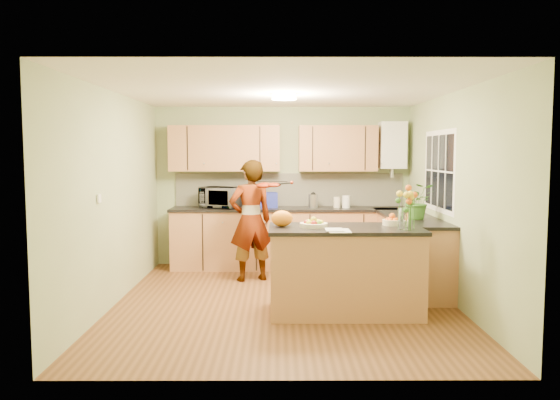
{
  "coord_description": "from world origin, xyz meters",
  "views": [
    {
      "loc": [
        -0.07,
        -6.4,
        1.79
      ],
      "look_at": [
        -0.05,
        0.5,
        1.19
      ],
      "focal_mm": 35.0,
      "sensor_mm": 36.0,
      "label": 1
    }
  ],
  "objects": [
    {
      "name": "ceiling",
      "position": [
        0.0,
        0.0,
        2.5
      ],
      "size": [
        4.0,
        4.5,
        0.02
      ],
      "primitive_type": "cube",
      "color": "white",
      "rests_on": "wall_back"
    },
    {
      "name": "microwave",
      "position": [
        -0.96,
        1.98,
        1.1
      ],
      "size": [
        0.68,
        0.57,
        0.32
      ],
      "primitive_type": "imported",
      "rotation": [
        0.0,
        0.0,
        -0.39
      ],
      "color": "white",
      "rests_on": "back_counter"
    },
    {
      "name": "jar_cream",
      "position": [
        0.84,
        1.99,
        1.02
      ],
      "size": [
        0.12,
        0.12,
        0.16
      ],
      "primitive_type": "cylinder",
      "rotation": [
        0.0,
        0.0,
        0.12
      ],
      "color": "#F1E1C1",
      "rests_on": "back_counter"
    },
    {
      "name": "wall_front",
      "position": [
        0.0,
        -2.25,
        1.25
      ],
      "size": [
        4.0,
        0.02,
        2.5
      ],
      "primitive_type": "cube",
      "color": "#90A173",
      "rests_on": "floor"
    },
    {
      "name": "right_counter",
      "position": [
        1.7,
        0.85,
        0.47
      ],
      "size": [
        0.62,
        2.24,
        0.94
      ],
      "color": "#A86D43",
      "rests_on": "floor"
    },
    {
      "name": "light_switch",
      "position": [
        -1.99,
        -0.6,
        1.3
      ],
      "size": [
        0.02,
        0.09,
        0.09
      ],
      "primitive_type": "cube",
      "color": "white",
      "rests_on": "wall_left"
    },
    {
      "name": "violinist",
      "position": [
        -0.46,
        1.13,
        0.84
      ],
      "size": [
        0.72,
        0.6,
        1.69
      ],
      "primitive_type": "imported",
      "rotation": [
        0.0,
        0.0,
        3.51
      ],
      "color": "tan",
      "rests_on": "floor"
    },
    {
      "name": "jar_white",
      "position": [
        0.97,
        1.92,
        1.03
      ],
      "size": [
        0.16,
        0.16,
        0.19
      ],
      "primitive_type": "cylinder",
      "rotation": [
        0.0,
        0.0,
        -0.42
      ],
      "color": "white",
      "rests_on": "back_counter"
    },
    {
      "name": "window_right",
      "position": [
        1.99,
        0.6,
        1.55
      ],
      "size": [
        0.01,
        1.3,
        1.05
      ],
      "color": "white",
      "rests_on": "wall_right"
    },
    {
      "name": "ceiling_lamp",
      "position": [
        0.0,
        0.3,
        2.46
      ],
      "size": [
        0.3,
        0.3,
        0.07
      ],
      "color": "#FFEABF",
      "rests_on": "ceiling"
    },
    {
      "name": "floor",
      "position": [
        0.0,
        0.0,
        0.0
      ],
      "size": [
        4.5,
        4.5,
        0.0
      ],
      "primitive_type": "plane",
      "color": "#583519",
      "rests_on": "ground"
    },
    {
      "name": "wall_right",
      "position": [
        2.0,
        0.0,
        1.25
      ],
      "size": [
        0.02,
        4.5,
        2.5
      ],
      "primitive_type": "cube",
      "color": "#90A173",
      "rests_on": "floor"
    },
    {
      "name": "orange_bowl",
      "position": [
        1.22,
        -0.27,
        1.02
      ],
      "size": [
        0.22,
        0.22,
        0.13
      ],
      "color": "#F1E1C1",
      "rests_on": "peninsula_island"
    },
    {
      "name": "blue_box",
      "position": [
        -0.24,
        1.98,
        1.06
      ],
      "size": [
        0.33,
        0.26,
        0.24
      ],
      "primitive_type": "cube",
      "rotation": [
        0.0,
        0.0,
        0.18
      ],
      "color": "#212997",
      "rests_on": "back_counter"
    },
    {
      "name": "flower_vase",
      "position": [
        1.27,
        -0.6,
        1.31
      ],
      "size": [
        0.28,
        0.28,
        0.51
      ],
      "rotation": [
        0.0,
        0.0,
        0.32
      ],
      "color": "silver",
      "rests_on": "peninsula_island"
    },
    {
      "name": "upper_cabinets",
      "position": [
        -0.18,
        2.08,
        1.85
      ],
      "size": [
        3.2,
        0.34,
        0.7
      ],
      "color": "#A86D43",
      "rests_on": "wall_back"
    },
    {
      "name": "splashback",
      "position": [
        0.1,
        2.23,
        1.2
      ],
      "size": [
        3.6,
        0.02,
        0.52
      ],
      "primitive_type": "cube",
      "color": "beige",
      "rests_on": "back_counter"
    },
    {
      "name": "fruit_dish",
      "position": [
        0.32,
        -0.42,
        1.01
      ],
      "size": [
        0.31,
        0.31,
        0.11
      ],
      "color": "#F1E1C1",
      "rests_on": "peninsula_island"
    },
    {
      "name": "wall_back",
      "position": [
        0.0,
        2.25,
        1.25
      ],
      "size": [
        4.0,
        0.02,
        2.5
      ],
      "primitive_type": "cube",
      "color": "#90A173",
      "rests_on": "floor"
    },
    {
      "name": "boiler",
      "position": [
        1.7,
        2.09,
        1.9
      ],
      "size": [
        0.4,
        0.3,
        0.86
      ],
      "color": "white",
      "rests_on": "wall_back"
    },
    {
      "name": "kettle",
      "position": [
        0.47,
        1.95,
        1.05
      ],
      "size": [
        0.15,
        0.15,
        0.28
      ],
      "rotation": [
        0.0,
        0.0,
        0.18
      ],
      "color": "#B4B5B9",
      "rests_on": "back_counter"
    },
    {
      "name": "potted_plant",
      "position": [
        1.7,
        0.49,
        1.17
      ],
      "size": [
        0.46,
        0.41,
        0.46
      ],
      "primitive_type": "imported",
      "rotation": [
        0.0,
        0.0,
        -0.14
      ],
      "color": "#3B7426",
      "rests_on": "right_counter"
    },
    {
      "name": "violin",
      "position": [
        -0.26,
        0.91,
        1.35
      ],
      "size": [
        0.64,
        0.55,
        0.16
      ],
      "primitive_type": null,
      "rotation": [
        0.17,
        0.0,
        -0.61
      ],
      "color": "#570E05",
      "rests_on": "violinist"
    },
    {
      "name": "peninsula_island",
      "position": [
        0.67,
        -0.42,
        0.48
      ],
      "size": [
        1.69,
        0.86,
        0.97
      ],
      "color": "#A86D43",
      "rests_on": "floor"
    },
    {
      "name": "back_counter",
      "position": [
        0.1,
        1.95,
        0.47
      ],
      "size": [
        3.64,
        0.62,
        0.94
      ],
      "color": "#A86D43",
      "rests_on": "floor"
    },
    {
      "name": "wall_left",
      "position": [
        -2.0,
        0.0,
        1.25
      ],
      "size": [
        0.02,
        4.5,
        2.5
      ],
      "primitive_type": "cube",
      "color": "#90A173",
      "rests_on": "floor"
    },
    {
      "name": "papers",
      "position": [
        0.57,
        -0.72,
        0.97
      ],
      "size": [
        0.23,
        0.31,
        0.01
      ],
      "primitive_type": "cube",
      "color": "silver",
      "rests_on": "peninsula_island"
    },
    {
      "name": "orange_bag",
      "position": [
        -0.03,
        -0.37,
        1.06
      ],
      "size": [
        0.25,
        0.22,
        0.18
      ],
      "primitive_type": "ellipsoid",
      "rotation": [
        0.0,
        0.0,
        0.07
      ],
      "color": "orange",
      "rests_on": "peninsula_island"
    }
  ]
}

